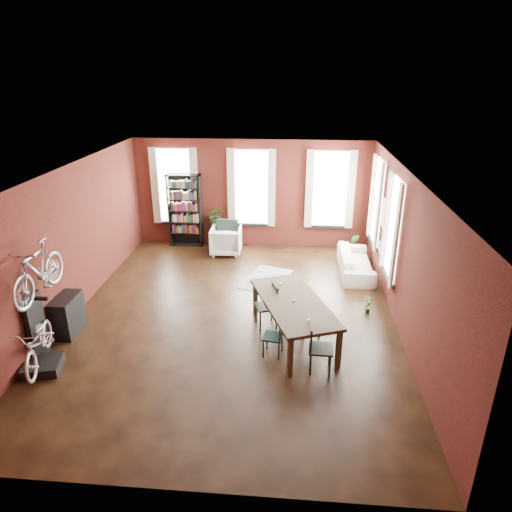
# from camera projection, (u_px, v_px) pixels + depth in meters

# --- Properties ---
(room) EXTENTS (9.00, 9.04, 3.22)m
(room) POSITION_uv_depth(u_px,v_px,m) (246.00, 216.00, 9.78)
(room) COLOR black
(room) RESTS_ON ground
(dining_table) EXTENTS (1.89, 2.67, 0.83)m
(dining_table) POSITION_uv_depth(u_px,v_px,m) (293.00, 320.00, 9.10)
(dining_table) COLOR #443829
(dining_table) RESTS_ON ground
(dining_chair_a) EXTENTS (0.42, 0.42, 0.80)m
(dining_chair_a) POSITION_uv_depth(u_px,v_px,m) (273.00, 336.00, 8.58)
(dining_chair_a) COLOR #193736
(dining_chair_a) RESTS_ON ground
(dining_chair_b) EXTENTS (0.55, 0.55, 0.94)m
(dining_chair_b) POSITION_uv_depth(u_px,v_px,m) (266.00, 306.00, 9.52)
(dining_chair_b) COLOR #1F2D1A
(dining_chair_b) RESTS_ON ground
(dining_chair_c) EXTENTS (0.44, 0.44, 0.91)m
(dining_chair_c) POSITION_uv_depth(u_px,v_px,m) (321.00, 349.00, 8.10)
(dining_chair_c) COLOR black
(dining_chair_c) RESTS_ON ground
(dining_chair_d) EXTENTS (0.38, 0.38, 0.82)m
(dining_chair_d) POSITION_uv_depth(u_px,v_px,m) (312.00, 318.00, 9.20)
(dining_chair_d) COLOR #1B3C3C
(dining_chair_d) RESTS_ON ground
(bookshelf) EXTENTS (1.00, 0.32, 2.20)m
(bookshelf) POSITION_uv_depth(u_px,v_px,m) (185.00, 210.00, 13.74)
(bookshelf) COLOR black
(bookshelf) RESTS_ON ground
(white_armchair) EXTENTS (0.88, 0.83, 0.89)m
(white_armchair) POSITION_uv_depth(u_px,v_px,m) (226.00, 239.00, 13.31)
(white_armchair) COLOR silver
(white_armchair) RESTS_ON ground
(cream_sofa) EXTENTS (0.61, 2.08, 0.81)m
(cream_sofa) POSITION_uv_depth(u_px,v_px,m) (356.00, 259.00, 12.05)
(cream_sofa) COLOR beige
(cream_sofa) RESTS_ON ground
(striped_rug) EXTENTS (1.42, 1.80, 0.01)m
(striped_rug) POSITION_uv_depth(u_px,v_px,m) (266.00, 279.00, 11.83)
(striped_rug) COLOR black
(striped_rug) RESTS_ON ground
(bike_trainer) EXTENTS (0.75, 0.75, 0.18)m
(bike_trainer) POSITION_uv_depth(u_px,v_px,m) (43.00, 366.00, 8.24)
(bike_trainer) COLOR black
(bike_trainer) RESTS_ON ground
(bike_wall_rack) EXTENTS (0.16, 0.60, 1.30)m
(bike_wall_rack) POSITION_uv_depth(u_px,v_px,m) (37.00, 327.00, 8.41)
(bike_wall_rack) COLOR black
(bike_wall_rack) RESTS_ON ground
(console_table) EXTENTS (0.40, 0.80, 0.80)m
(console_table) POSITION_uv_depth(u_px,v_px,m) (68.00, 315.00, 9.32)
(console_table) COLOR black
(console_table) RESTS_ON ground
(plant_stand) EXTENTS (0.40, 0.40, 0.64)m
(plant_stand) POSITION_uv_depth(u_px,v_px,m) (216.00, 236.00, 13.97)
(plant_stand) COLOR black
(plant_stand) RESTS_ON ground
(plant_by_sofa) EXTENTS (0.39, 0.67, 0.29)m
(plant_by_sofa) POSITION_uv_depth(u_px,v_px,m) (352.00, 250.00, 13.31)
(plant_by_sofa) COLOR #2C5D25
(plant_by_sofa) RESTS_ON ground
(plant_small) EXTENTS (0.45, 0.42, 0.15)m
(plant_small) POSITION_uv_depth(u_px,v_px,m) (367.00, 310.00, 10.18)
(plant_small) COLOR #346026
(plant_small) RESTS_ON ground
(bicycle_floor) EXTENTS (0.75, 0.94, 1.58)m
(bicycle_floor) POSITION_uv_depth(u_px,v_px,m) (35.00, 324.00, 7.88)
(bicycle_floor) COLOR beige
(bicycle_floor) RESTS_ON bike_trainer
(bicycle_hung) EXTENTS (0.47, 1.00, 1.66)m
(bicycle_hung) POSITION_uv_depth(u_px,v_px,m) (35.00, 253.00, 7.82)
(bicycle_hung) COLOR #A5A8AD
(bicycle_hung) RESTS_ON bike_wall_rack
(plant_on_stand) EXTENTS (0.64, 0.69, 0.49)m
(plant_on_stand) POSITION_uv_depth(u_px,v_px,m) (216.00, 218.00, 13.77)
(plant_on_stand) COLOR #314F1F
(plant_on_stand) RESTS_ON plant_stand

